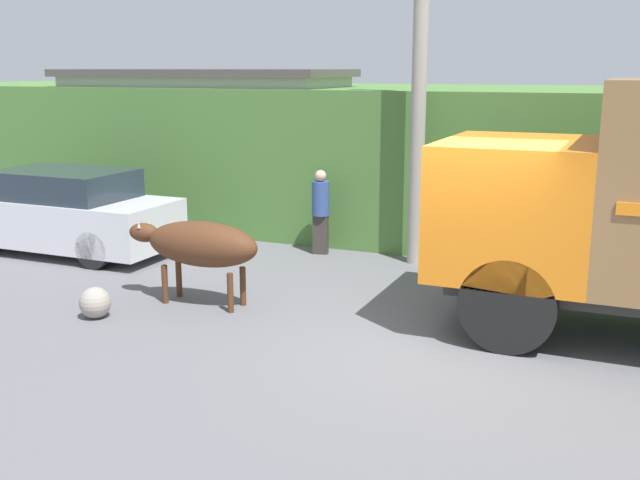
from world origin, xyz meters
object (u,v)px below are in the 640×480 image
object	(u,v)px
parked_suv	(62,212)
utility_pole	(419,76)
roadside_rock	(95,303)
brown_cow	(199,244)
pedestrian_on_hill	(321,208)

from	to	relation	value
parked_suv	utility_pole	bearing A→B (deg)	14.19
utility_pole	roadside_rock	world-z (taller)	utility_pole
parked_suv	utility_pole	world-z (taller)	utility_pole
parked_suv	brown_cow	bearing A→B (deg)	-24.91
brown_cow	parked_suv	world-z (taller)	parked_suv
brown_cow	roadside_rock	size ratio (longest dim) A/B	4.92
brown_cow	pedestrian_on_hill	xyz separation A→B (m)	(0.40, 3.51, -0.04)
utility_pole	roadside_rock	distance (m)	6.44
brown_cow	roadside_rock	distance (m)	1.66
brown_cow	roadside_rock	xyz separation A→B (m)	(-1.00, -1.13, -0.68)
pedestrian_on_hill	parked_suv	bearing A→B (deg)	9.58
roadside_rock	utility_pole	bearing A→B (deg)	55.68
utility_pole	roadside_rock	bearing A→B (deg)	-124.32
pedestrian_on_hill	brown_cow	bearing A→B (deg)	71.33
brown_cow	parked_suv	xyz separation A→B (m)	(-4.10, 1.72, -0.14)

